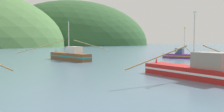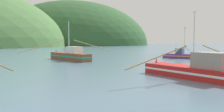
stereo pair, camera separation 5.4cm
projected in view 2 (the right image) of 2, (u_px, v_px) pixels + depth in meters
name	position (u px, v px, depth m)	size (l,w,h in m)	color
hill_mid_left	(74.00, 45.00, 209.17)	(137.76, 110.21, 79.95)	#2D562D
fishing_boat_red	(197.00, 70.00, 21.05)	(15.34, 11.23, 6.27)	red
fishing_boat_purple	(182.00, 55.00, 46.74)	(9.17, 9.41, 6.31)	#6B2D84
fishing_boat_brown	(70.00, 55.00, 41.64)	(16.73, 11.02, 7.36)	brown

